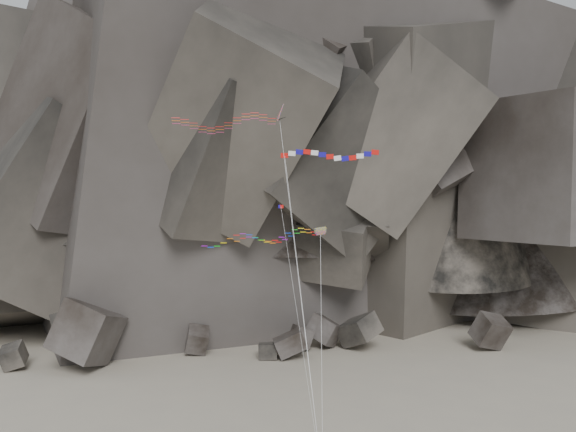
{
  "coord_description": "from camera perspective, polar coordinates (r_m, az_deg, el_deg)",
  "views": [
    {
      "loc": [
        -6.78,
        -58.09,
        25.38
      ],
      "look_at": [
        -2.92,
        6.0,
        22.04
      ],
      "focal_mm": 40.0,
      "sensor_mm": 36.0,
      "label": 1
    }
  ],
  "objects": [
    {
      "name": "headland",
      "position": [
        129.34,
        -0.41,
        10.37
      ],
      "size": [
        110.0,
        70.0,
        84.0
      ],
      "primitive_type": null,
      "color": "#514A42",
      "rests_on": "ground"
    },
    {
      "name": "boulder_field",
      "position": [
        95.1,
        -10.63,
        -10.96
      ],
      "size": [
        73.13,
        17.6,
        10.41
      ],
      "color": "#47423F",
      "rests_on": "ground"
    },
    {
      "name": "banner_kite",
      "position": [
        59.28,
        3.7,
        5.25
      ],
      "size": [
        8.99,
        10.62,
        26.93
      ],
      "rotation": [
        0.0,
        0.0,
        -0.16
      ],
      "color": "red",
      "rests_on": "ground"
    },
    {
      "name": "pennant_kite",
      "position": [
        57.79,
        0.27,
        -5.26
      ],
      "size": [
        3.06,
        10.78,
        21.74
      ],
      "rotation": [
        0.0,
        0.0,
        -0.12
      ],
      "color": "red",
      "rests_on": "ground"
    },
    {
      "name": "parafoil_kite",
      "position": [
        58.85,
        -2.74,
        -1.95
      ],
      "size": [
        11.82,
        9.65,
        19.8
      ],
      "rotation": [
        0.0,
        0.0,
        0.39
      ],
      "color": "yellow",
      "rests_on": "ground"
    },
    {
      "name": "delta_kite",
      "position": [
        59.31,
        -5.99,
        8.33
      ],
      "size": [
        13.21,
        11.14,
        31.21
      ],
      "rotation": [
        0.0,
        0.0,
        0.03
      ],
      "color": "red",
      "rests_on": "ground"
    }
  ]
}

